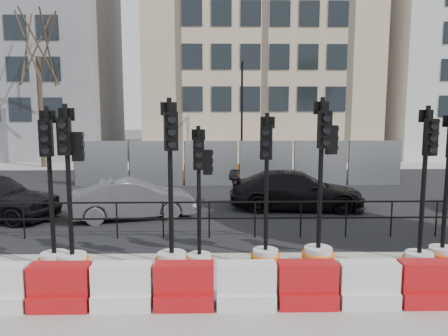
{
  "coord_description": "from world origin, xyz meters",
  "views": [
    {
      "loc": [
        -1.06,
        -9.9,
        3.4
      ],
      "look_at": [
        -0.77,
        3.0,
        1.63
      ],
      "focal_mm": 35.0,
      "sensor_mm": 36.0,
      "label": 1
    }
  ],
  "objects_px": {
    "traffic_signal_a": "(53,239)",
    "traffic_signal_d": "(200,238)",
    "traffic_signal_h": "(444,235)",
    "car_c": "(296,190)"
  },
  "relations": [
    {
      "from": "traffic_signal_a",
      "to": "traffic_signal_d",
      "type": "distance_m",
      "value": 3.03
    },
    {
      "from": "traffic_signal_h",
      "to": "traffic_signal_d",
      "type": "bearing_deg",
      "value": 173.83
    },
    {
      "from": "traffic_signal_a",
      "to": "traffic_signal_h",
      "type": "distance_m",
      "value": 8.3
    },
    {
      "from": "car_c",
      "to": "traffic_signal_h",
      "type": "bearing_deg",
      "value": -152.74
    },
    {
      "from": "traffic_signal_a",
      "to": "traffic_signal_d",
      "type": "relative_size",
      "value": 1.13
    },
    {
      "from": "car_c",
      "to": "traffic_signal_d",
      "type": "bearing_deg",
      "value": 156.27
    },
    {
      "from": "traffic_signal_a",
      "to": "car_c",
      "type": "distance_m",
      "value": 8.27
    },
    {
      "from": "traffic_signal_d",
      "to": "traffic_signal_h",
      "type": "distance_m",
      "value": 5.27
    },
    {
      "from": "traffic_signal_a",
      "to": "car_c",
      "type": "bearing_deg",
      "value": 37.51
    },
    {
      "from": "traffic_signal_d",
      "to": "car_c",
      "type": "height_order",
      "value": "traffic_signal_d"
    }
  ]
}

